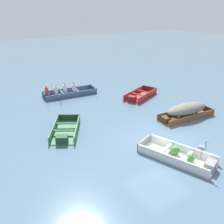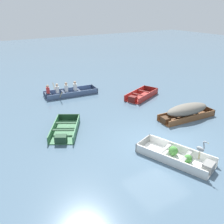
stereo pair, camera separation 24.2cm
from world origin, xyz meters
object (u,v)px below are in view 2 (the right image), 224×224
Objects in this scene: skiff_wooden_brown_far_moored at (187,111)px; skiff_red_mid_moored at (141,96)px; skiff_green_near_moored at (65,130)px; heron_on_dinghy at (201,149)px; rowboat_slate_blue_with_crew at (67,92)px; dinghy_white_foreground at (178,157)px.

skiff_red_mid_moored is at bearing 91.65° from skiff_wooden_brown_far_moored.
skiff_wooden_brown_far_moored is at bearing -88.35° from skiff_red_mid_moored.
heron_on_dinghy is at bearing -59.37° from skiff_green_near_moored.
skiff_red_mid_moored is at bearing 17.94° from skiff_green_near_moored.
heron_on_dinghy reaches higher than rowboat_slate_blue_with_crew.
rowboat_slate_blue_with_crew is at bearing 94.61° from dinghy_white_foreground.
skiff_green_near_moored is at bearing 163.18° from skiff_wooden_brown_far_moored.
dinghy_white_foreground is 1.13m from heron_on_dinghy.
skiff_wooden_brown_far_moored is 0.91× the size of rowboat_slate_blue_with_crew.
skiff_red_mid_moored is 4.99m from rowboat_slate_blue_with_crew.
skiff_green_near_moored is 0.77× the size of rowboat_slate_blue_with_crew.
rowboat_slate_blue_with_crew reaches higher than skiff_green_near_moored.
skiff_wooden_brown_far_moored is at bearing -16.82° from skiff_green_near_moored.
skiff_wooden_brown_far_moored is (6.28, -1.90, 0.31)m from skiff_green_near_moored.
rowboat_slate_blue_with_crew is at bearing 95.26° from heron_on_dinghy.
skiff_red_mid_moored is 0.79× the size of rowboat_slate_blue_with_crew.
heron_on_dinghy is at bearing -112.08° from skiff_red_mid_moored.
skiff_red_mid_moored is 0.87× the size of skiff_wooden_brown_far_moored.
rowboat_slate_blue_with_crew reaches higher than dinghy_white_foreground.
skiff_wooden_brown_far_moored is 4.68m from heron_on_dinghy.
dinghy_white_foreground is at bearing -115.91° from skiff_red_mid_moored.
skiff_green_near_moored is 6.57m from skiff_wooden_brown_far_moored.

